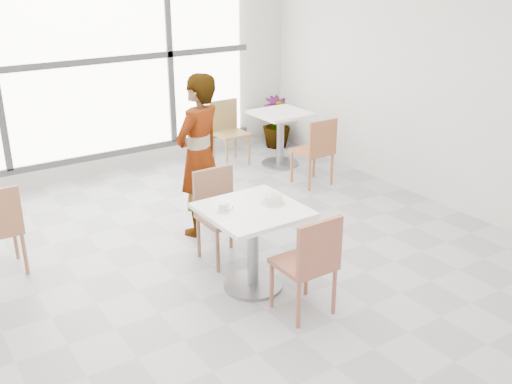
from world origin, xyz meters
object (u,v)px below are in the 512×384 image
main_table (253,233)px  bg_chair_right_near (317,148)px  chair_near (310,260)px  person (199,156)px  coffee_cup (223,208)px  bg_chair_right_far (228,128)px  bg_table_right (280,131)px  oatmeal_bowl (273,199)px  plant_right (276,122)px  chair_far (219,208)px

main_table → bg_chair_right_near: size_ratio=0.92×
chair_near → person: size_ratio=0.52×
person → main_table: bearing=58.9°
coffee_cup → bg_chair_right_far: bg_chair_right_far is taller
bg_chair_right_near → bg_table_right: bearing=-96.5°
chair_near → bg_chair_right_far: size_ratio=1.00×
coffee_cup → bg_table_right: 3.42m
oatmeal_bowl → plant_right: size_ratio=0.27×
chair_near → plant_right: size_ratio=1.14×
person → bg_chair_right_near: size_ratio=1.92×
coffee_cup → plant_right: (2.81, 3.17, -0.40)m
chair_far → plant_right: chair_far is taller
oatmeal_bowl → bg_chair_right_near: bg_chair_right_near is taller
chair_far → oatmeal_bowl: size_ratio=4.14×
main_table → coffee_cup: size_ratio=5.03×
chair_far → bg_chair_right_near: 2.20m
oatmeal_bowl → person: 1.26m
coffee_cup → bg_chair_right_far: size_ratio=0.18×
bg_chair_right_far → plant_right: size_ratio=1.14×
person → bg_chair_right_far: bearing=-151.3°
bg_table_right → bg_chair_right_far: bg_chair_right_far is taller
coffee_cup → plant_right: coffee_cup is taller
chair_near → coffee_cup: bearing=-62.8°
chair_near → chair_far: bearing=-86.8°
main_table → coffee_cup: coffee_cup is taller
chair_near → person: 1.90m
main_table → bg_chair_right_near: (2.03, 1.63, -0.02)m
main_table → bg_chair_right_near: bg_chair_right_near is taller
main_table → oatmeal_bowl: (0.20, -0.01, 0.27)m
bg_chair_right_near → chair_near: bearing=49.8°
bg_chair_right_near → plant_right: bearing=-108.6°
bg_chair_right_near → bg_chair_right_far: 1.47m
chair_far → main_table: bearing=-94.9°
main_table → chair_far: chair_far is taller
bg_table_right → chair_far: bearing=-137.8°
bg_chair_right_near → bg_chair_right_far: (-0.44, 1.40, 0.00)m
chair_far → bg_chair_right_far: same height
chair_far → bg_chair_right_far: (1.53, 2.38, 0.00)m
person → bg_chair_right_near: (1.85, 0.38, -0.33)m
chair_near → oatmeal_bowl: 0.68m
chair_near → bg_chair_right_near: 2.95m
oatmeal_bowl → bg_chair_right_far: size_ratio=0.24×
chair_near → bg_chair_right_far: 3.93m
person → bg_chair_right_far: 2.29m
bg_table_right → main_table: bearing=-130.0°
chair_near → chair_far: size_ratio=1.00×
oatmeal_bowl → bg_chair_right_far: (1.39, 3.04, -0.29)m
main_table → coffee_cup: 0.36m
person → bg_table_right: (1.95, 1.29, -0.35)m
chair_far → person: size_ratio=0.52×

